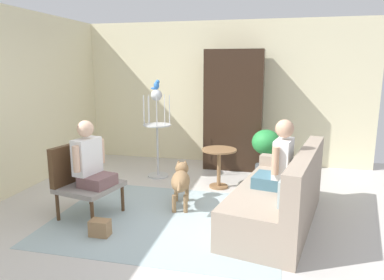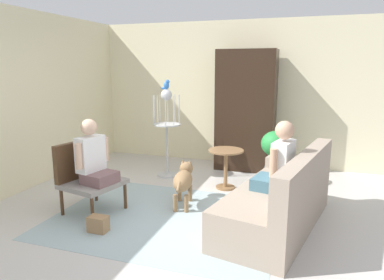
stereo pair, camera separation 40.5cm
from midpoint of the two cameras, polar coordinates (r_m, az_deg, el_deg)
name	(u,v)px [view 1 (the left image)]	position (r m, az deg, el deg)	size (l,w,h in m)	color
ground_plane	(180,218)	(4.59, -4.56, -12.50)	(6.81, 6.81, 0.00)	beige
back_wall	(218,93)	(7.02, 2.50, 7.55)	(5.86, 0.12, 2.74)	beige
left_wall	(4,103)	(5.87, -29.82, 5.19)	(0.12, 6.28, 2.74)	beige
area_rug	(167,219)	(4.58, -6.70, -12.53)	(2.79, 2.18, 0.01)	#9EB2B7
couch	(281,198)	(4.42, 11.56, -9.12)	(1.26, 2.17, 0.93)	gray
armchair	(81,176)	(4.80, -19.77, -5.52)	(0.78, 0.81, 0.92)	#4C331E
person_on_couch	(279,161)	(4.27, 11.23, -3.31)	(0.49, 0.54, 0.83)	#406676
person_on_armchair	(90,160)	(4.63, -18.54, -3.06)	(0.49, 0.52, 0.82)	#725152
round_end_table	(219,161)	(5.54, 2.29, -3.47)	(0.55, 0.55, 0.62)	olive
dog	(181,180)	(4.86, -4.22, -6.48)	(0.36, 0.88, 0.57)	olive
bird_cage_stand	(157,126)	(6.05, -7.57, 2.21)	(0.48, 0.48, 1.51)	silver
parrot	(157,85)	(5.98, -7.69, 8.78)	(0.17, 0.10, 0.16)	blue
potted_plant	(266,150)	(5.87, 9.88, -1.66)	(0.46, 0.46, 0.88)	#4C5156
armoire_cabinet	(234,110)	(6.58, 5.02, 4.81)	(1.05, 0.56, 2.18)	black
handbag	(100,228)	(4.29, -17.33, -13.45)	(0.22, 0.15, 0.19)	#99724C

